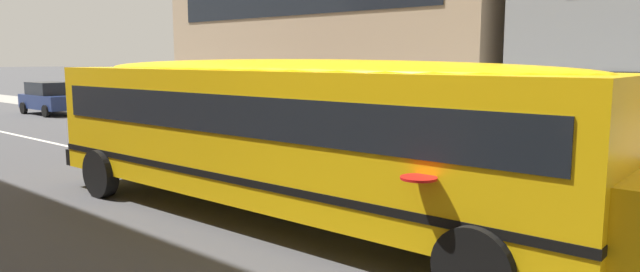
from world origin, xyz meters
name	(u,v)px	position (x,y,z in m)	size (l,w,h in m)	color
ground_plane	(217,179)	(0.00, 0.00, 0.00)	(400.00, 400.00, 0.00)	#424244
sidewalk_far	(391,144)	(0.00, 7.23, 0.01)	(120.00, 3.00, 0.01)	gray
lane_centreline	(217,179)	(0.00, 0.00, 0.00)	(110.00, 0.16, 0.01)	silver
school_bus	(296,127)	(3.86, -1.35, 1.67)	(12.62, 2.99, 2.81)	yellow
parked_car_maroon_mid_block	(235,116)	(-4.62, 4.45, 0.84)	(3.93, 1.94, 1.64)	maroon
parked_car_dark_blue_by_entrance	(51,98)	(-18.90, 4.37, 0.84)	(3.91, 1.89, 1.64)	navy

